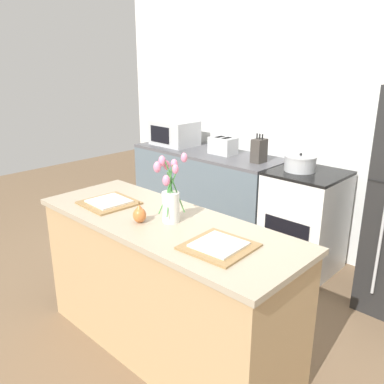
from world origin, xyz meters
name	(u,v)px	position (x,y,z in m)	size (l,w,h in m)	color
ground_plane	(167,346)	(0.00, 0.00, 0.00)	(10.00, 10.00, 0.00)	brown
back_wall	(324,115)	(0.00, 2.00, 1.35)	(5.20, 0.08, 2.70)	silver
kitchen_island	(165,286)	(0.00, 0.00, 0.46)	(1.80, 0.66, 0.91)	tan
back_counter	(207,193)	(-1.06, 1.60, 0.46)	(1.68, 0.60, 0.91)	slate
stove_range	(304,221)	(0.10, 1.60, 0.46)	(0.60, 0.61, 0.91)	silver
flower_vase	(170,197)	(0.05, 0.02, 1.07)	(0.13, 0.17, 0.42)	silver
pear_figurine	(140,214)	(-0.08, -0.12, 0.96)	(0.08, 0.08, 0.13)	#C66B33
plate_setting_left	(109,202)	(-0.48, -0.05, 0.92)	(0.35, 0.35, 0.02)	olive
plate_setting_right	(219,246)	(0.48, -0.05, 0.92)	(0.35, 0.35, 0.02)	olive
toaster	(223,146)	(-0.87, 1.62, 1.00)	(0.28, 0.18, 0.17)	#B7BABC
cooking_pot	(300,163)	(0.02, 1.58, 0.98)	(0.28, 0.28, 0.16)	#B2B5B7
microwave	(174,133)	(-1.55, 1.60, 1.05)	(0.48, 0.37, 0.27)	#B7BABC
knife_block	(259,151)	(-0.40, 1.58, 1.02)	(0.10, 0.14, 0.27)	#3D3833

